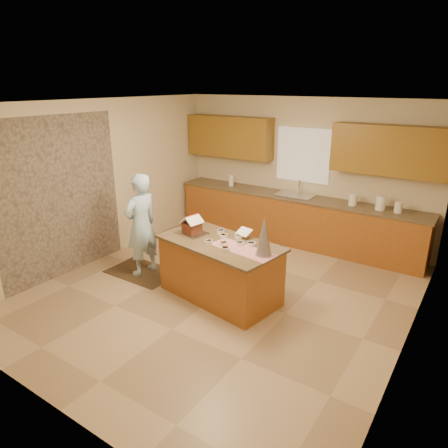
# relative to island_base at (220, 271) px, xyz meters

# --- Properties ---
(floor) EXTENTS (5.50, 5.50, 0.00)m
(floor) POSITION_rel_island_base_xyz_m (-0.03, 0.11, -0.41)
(floor) COLOR tan
(floor) RESTS_ON ground
(ceiling) EXTENTS (5.50, 5.50, 0.00)m
(ceiling) POSITION_rel_island_base_xyz_m (-0.03, 0.11, 2.29)
(ceiling) COLOR silver
(ceiling) RESTS_ON floor
(wall_back) EXTENTS (5.50, 5.50, 0.00)m
(wall_back) POSITION_rel_island_base_xyz_m (-0.03, 2.86, 0.94)
(wall_back) COLOR beige
(wall_back) RESTS_ON floor
(wall_front) EXTENTS (5.50, 5.50, 0.00)m
(wall_front) POSITION_rel_island_base_xyz_m (-0.03, -2.64, 0.94)
(wall_front) COLOR beige
(wall_front) RESTS_ON floor
(wall_left) EXTENTS (5.50, 5.50, 0.00)m
(wall_left) POSITION_rel_island_base_xyz_m (-2.53, 0.11, 0.94)
(wall_left) COLOR beige
(wall_left) RESTS_ON floor
(wall_right) EXTENTS (5.50, 5.50, 0.00)m
(wall_right) POSITION_rel_island_base_xyz_m (2.47, 0.11, 0.94)
(wall_right) COLOR beige
(wall_right) RESTS_ON floor
(stone_accent) EXTENTS (0.00, 2.50, 2.50)m
(stone_accent) POSITION_rel_island_base_xyz_m (-2.51, -0.69, 0.84)
(stone_accent) COLOR gray
(stone_accent) RESTS_ON wall_left
(window_curtain) EXTENTS (1.05, 0.03, 1.00)m
(window_curtain) POSITION_rel_island_base_xyz_m (-0.03, 2.83, 1.24)
(window_curtain) COLOR white
(window_curtain) RESTS_ON wall_back
(back_counter_base) EXTENTS (4.80, 0.60, 0.88)m
(back_counter_base) POSITION_rel_island_base_xyz_m (-0.03, 2.56, 0.03)
(back_counter_base) COLOR #935E1E
(back_counter_base) RESTS_ON floor
(back_counter_top) EXTENTS (4.85, 0.63, 0.04)m
(back_counter_top) POSITION_rel_island_base_xyz_m (-0.03, 2.56, 0.49)
(back_counter_top) COLOR brown
(back_counter_top) RESTS_ON back_counter_base
(upper_cabinet_left) EXTENTS (1.85, 0.35, 0.80)m
(upper_cabinet_left) POSITION_rel_island_base_xyz_m (-1.58, 2.68, 1.49)
(upper_cabinet_left) COLOR olive
(upper_cabinet_left) RESTS_ON wall_back
(upper_cabinet_right) EXTENTS (1.85, 0.35, 0.80)m
(upper_cabinet_right) POSITION_rel_island_base_xyz_m (1.52, 2.68, 1.49)
(upper_cabinet_right) COLOR olive
(upper_cabinet_right) RESTS_ON wall_back
(sink) EXTENTS (0.70, 0.45, 0.12)m
(sink) POSITION_rel_island_base_xyz_m (-0.03, 2.56, 0.48)
(sink) COLOR silver
(sink) RESTS_ON back_counter_top
(faucet) EXTENTS (0.03, 0.03, 0.28)m
(faucet) POSITION_rel_island_base_xyz_m (-0.03, 2.74, 0.65)
(faucet) COLOR silver
(faucet) RESTS_ON back_counter_top
(island_base) EXTENTS (1.79, 1.09, 0.82)m
(island_base) POSITION_rel_island_base_xyz_m (0.00, 0.00, 0.00)
(island_base) COLOR #935E1E
(island_base) RESTS_ON floor
(island_top) EXTENTS (1.87, 1.18, 0.04)m
(island_top) POSITION_rel_island_base_xyz_m (0.00, 0.00, 0.43)
(island_top) COLOR brown
(island_top) RESTS_ON island_base
(table_runner) EXTENTS (0.97, 0.48, 0.01)m
(table_runner) POSITION_rel_island_base_xyz_m (0.41, -0.07, 0.45)
(table_runner) COLOR #A30B17
(table_runner) RESTS_ON island_top
(baking_tray) EXTENTS (0.47, 0.38, 0.02)m
(baking_tray) POSITION_rel_island_base_xyz_m (-0.51, 0.04, 0.46)
(baking_tray) COLOR silver
(baking_tray) RESTS_ON island_top
(cookbook) EXTENTS (0.23, 0.19, 0.09)m
(cookbook) POSITION_rel_island_base_xyz_m (0.19, 0.33, 0.53)
(cookbook) COLOR white
(cookbook) RESTS_ON island_top
(tinsel_tree) EXTENTS (0.23, 0.23, 0.51)m
(tinsel_tree) POSITION_rel_island_base_xyz_m (0.72, -0.07, 0.70)
(tinsel_tree) COLOR #ACABB7
(tinsel_tree) RESTS_ON island_top
(rug) EXTENTS (1.11, 0.73, 0.01)m
(rug) POSITION_rel_island_base_xyz_m (-1.50, -0.06, -0.40)
(rug) COLOR black
(rug) RESTS_ON floor
(boy) EXTENTS (0.45, 0.63, 1.64)m
(boy) POSITION_rel_island_base_xyz_m (-1.45, -0.06, 0.42)
(boy) COLOR #A9D0EF
(boy) RESTS_ON rug
(canister_a) EXTENTS (0.15, 0.15, 0.20)m
(canister_a) POSITION_rel_island_base_xyz_m (1.05, 2.56, 0.61)
(canister_a) COLOR white
(canister_a) RESTS_ON back_counter_top
(canister_b) EXTENTS (0.17, 0.17, 0.24)m
(canister_b) POSITION_rel_island_base_xyz_m (1.51, 2.56, 0.63)
(canister_b) COLOR white
(canister_b) RESTS_ON back_counter_top
(canister_c) EXTENTS (0.13, 0.13, 0.18)m
(canister_c) POSITION_rel_island_base_xyz_m (1.80, 2.56, 0.60)
(canister_c) COLOR white
(canister_c) RESTS_ON back_counter_top
(paper_towel) EXTENTS (0.10, 0.10, 0.22)m
(paper_towel) POSITION_rel_island_base_xyz_m (-1.46, 2.56, 0.62)
(paper_towel) COLOR white
(paper_towel) RESTS_ON back_counter_top
(gingerbread_house) EXTENTS (0.29, 0.30, 0.26)m
(gingerbread_house) POSITION_rel_island_base_xyz_m (-0.51, 0.04, 0.57)
(gingerbread_house) COLOR #572417
(gingerbread_house) RESTS_ON baking_tray
(candy_bowls) EXTENTS (0.73, 0.62, 0.05)m
(candy_bowls) POSITION_rel_island_base_xyz_m (0.12, 0.05, 0.47)
(candy_bowls) COLOR #29B35C
(candy_bowls) RESTS_ON island_top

